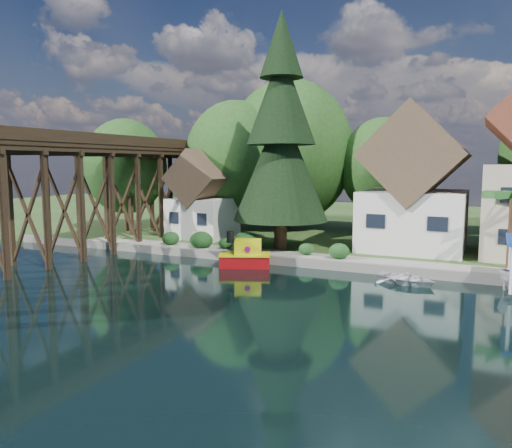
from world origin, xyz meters
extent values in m
plane|color=black|center=(0.00, 0.00, 0.00)|extent=(140.00, 140.00, 0.00)
cube|color=#2E451B|center=(0.00, 34.00, 0.25)|extent=(140.00, 52.00, 0.50)
cube|color=slate|center=(4.00, 8.00, 0.31)|extent=(60.00, 0.40, 0.62)
cube|color=gray|center=(6.00, 9.30, 0.53)|extent=(50.00, 2.60, 0.06)
cube|color=black|center=(-16.00, 0.00, 4.00)|extent=(4.00, 0.36, 8.00)
cube|color=black|center=(-16.00, 3.20, 4.00)|extent=(4.00, 0.36, 8.00)
cube|color=black|center=(-16.00, 6.40, 4.00)|extent=(4.00, 0.36, 8.00)
cube|color=black|center=(-16.00, 9.60, 4.00)|extent=(4.00, 0.36, 8.00)
cube|color=black|center=(-16.00, 12.80, 4.00)|extent=(4.00, 0.36, 8.00)
cube|color=black|center=(-16.00, 16.00, 4.00)|extent=(4.00, 0.36, 8.00)
cube|color=black|center=(-16.00, 19.20, 4.00)|extent=(4.00, 0.36, 8.00)
cube|color=black|center=(-16.00, 22.40, 4.00)|extent=(4.00, 0.36, 8.00)
cube|color=black|center=(-16.00, 25.60, 4.00)|extent=(4.00, 0.36, 8.00)
cube|color=black|center=(-17.75, 6.00, 8.05)|extent=(0.35, 44.00, 0.35)
cube|color=black|center=(-14.25, 6.00, 8.05)|extent=(0.35, 44.00, 0.35)
cube|color=black|center=(-16.00, 6.00, 8.35)|extent=(4.00, 44.00, 0.30)
cube|color=black|center=(-18.00, 6.00, 8.90)|extent=(0.12, 44.00, 0.80)
cube|color=black|center=(-14.00, 6.00, 8.90)|extent=(0.12, 44.00, 0.80)
cube|color=silver|center=(7.00, 16.00, 2.75)|extent=(7.50, 8.00, 4.50)
cube|color=#4D3A29|center=(7.00, 16.00, 7.70)|extent=(7.64, 8.64, 7.64)
cube|color=black|center=(4.90, 11.96, 2.98)|extent=(1.35, 0.08, 1.00)
cube|color=black|center=(9.10, 11.96, 2.98)|extent=(1.35, 0.08, 1.00)
cube|color=silver|center=(-11.00, 14.50, 2.25)|extent=(5.00, 5.00, 3.50)
cube|color=#4D3A29|center=(-11.00, 14.50, 5.80)|extent=(5.09, 5.40, 5.09)
cube|color=black|center=(-12.40, 11.96, 2.43)|extent=(0.90, 0.08, 1.00)
cube|color=black|center=(-9.60, 11.96, 2.43)|extent=(0.90, 0.08, 1.00)
cylinder|color=#382314|center=(-10.00, 19.00, 2.75)|extent=(0.50, 0.50, 4.50)
ellipsoid|color=#204418|center=(-10.00, 19.00, 7.50)|extent=(4.40, 4.40, 5.06)
cylinder|color=#382314|center=(-6.00, 23.00, 2.98)|extent=(0.50, 0.50, 4.95)
ellipsoid|color=#204418|center=(-6.00, 23.00, 8.20)|extent=(5.00, 5.00, 5.75)
cylinder|color=#382314|center=(3.00, 24.00, 2.52)|extent=(0.50, 0.50, 4.05)
ellipsoid|color=#204418|center=(3.00, 24.00, 6.80)|extent=(4.00, 4.00, 4.60)
cylinder|color=#382314|center=(-20.00, 15.00, 2.52)|extent=(0.50, 0.50, 4.05)
ellipsoid|color=#204418|center=(-20.00, 15.00, 6.80)|extent=(4.00, 4.00, 4.60)
ellipsoid|color=#153C15|center=(-8.00, 9.20, 1.27)|extent=(1.98, 1.98, 1.53)
ellipsoid|color=#153C15|center=(-6.00, 9.50, 1.09)|extent=(1.54, 1.54, 1.19)
ellipsoid|color=#153C15|center=(-4.00, 9.00, 1.35)|extent=(2.20, 2.20, 1.70)
ellipsoid|color=#153C15|center=(-11.00, 9.40, 1.18)|extent=(1.76, 1.76, 1.36)
ellipsoid|color=#153C15|center=(0.50, 9.60, 1.09)|extent=(1.54, 1.54, 1.19)
ellipsoid|color=#153C15|center=(3.00, 9.30, 1.18)|extent=(1.76, 1.76, 1.36)
cylinder|color=#382314|center=(-2.38, 11.78, 2.16)|extent=(0.99, 0.99, 3.31)
cone|color=black|center=(-2.38, 11.78, 7.12)|extent=(7.28, 7.28, 8.83)
cone|color=black|center=(-2.38, 11.78, 12.09)|extent=(5.30, 5.30, 7.17)
cone|color=black|center=(-2.38, 11.78, 15.95)|extent=(3.31, 3.31, 4.97)
cylinder|color=#382314|center=(13.58, 10.92, 2.71)|extent=(0.44, 0.44, 4.43)
cube|color=#A80B0E|center=(-2.82, 6.41, 0.39)|extent=(3.79, 2.92, 0.90)
cube|color=yellow|center=(-2.82, 6.41, 0.87)|extent=(3.93, 3.07, 0.11)
cube|color=yellow|center=(-2.62, 6.49, 1.34)|extent=(2.17, 1.92, 1.12)
cylinder|color=black|center=(-3.76, 6.03, 2.07)|extent=(0.49, 0.49, 0.78)
cylinder|color=#980B70|center=(-2.35, 5.85, 1.34)|extent=(0.41, 0.23, 0.40)
cylinder|color=#980B70|center=(-2.88, 7.13, 1.34)|extent=(0.41, 0.23, 0.40)
cylinder|color=#980B70|center=(-1.78, 6.83, 1.34)|extent=(0.23, 0.41, 0.40)
imported|color=silver|center=(7.94, 6.11, 0.38)|extent=(4.26, 3.60, 0.75)
cylinder|color=white|center=(13.44, 4.75, 1.59)|extent=(0.17, 0.17, 2.60)
cylinder|color=white|center=(13.49, 8.80, 1.59)|extent=(0.17, 0.17, 2.60)
camera|label=1|loc=(12.10, -23.86, 7.04)|focal=35.00mm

